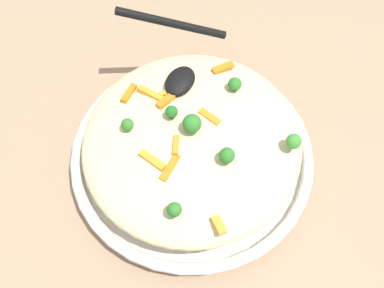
{
  "coord_description": "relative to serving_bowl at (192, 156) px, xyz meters",
  "views": [
    {
      "loc": [
        -0.28,
        -0.15,
        0.62
      ],
      "look_at": [
        0.0,
        0.0,
        0.06
      ],
      "focal_mm": 42.01,
      "sensor_mm": 36.0,
      "label": 1
    }
  ],
  "objects": [
    {
      "name": "broccoli_floret_2",
      "position": [
        0.01,
        0.04,
        0.09
      ],
      "size": [
        0.02,
        0.02,
        0.02
      ],
      "color": "#205B1C",
      "rests_on": "pasta_mound"
    },
    {
      "name": "carrot_piece_9",
      "position": [
        0.02,
        0.11,
        0.07
      ],
      "size": [
        0.03,
        0.01,
        0.01
      ],
      "primitive_type": "cube",
      "rotation": [
        0.0,
        0.0,
        0.02
      ],
      "color": "orange",
      "rests_on": "pasta_mound"
    },
    {
      "name": "carrot_piece_3",
      "position": [
        0.03,
        0.06,
        0.08
      ],
      "size": [
        0.03,
        0.02,
        0.01
      ],
      "primitive_type": "cube",
      "rotation": [
        0.0,
        0.0,
        5.94
      ],
      "color": "orange",
      "rests_on": "pasta_mound"
    },
    {
      "name": "carrot_piece_8",
      "position": [
        0.03,
        -0.01,
        0.08
      ],
      "size": [
        0.02,
        0.03,
        0.01
      ],
      "primitive_type": "cube",
      "rotation": [
        0.0,
        0.0,
        4.5
      ],
      "color": "orange",
      "rests_on": "pasta_mound"
    },
    {
      "name": "pasta_mound",
      "position": [
        0.0,
        0.0,
        0.04
      ],
      "size": [
        0.32,
        0.31,
        0.06
      ],
      "primitive_type": "ellipsoid",
      "color": "beige",
      "rests_on": "serving_bowl"
    },
    {
      "name": "broccoli_floret_1",
      "position": [
        -0.04,
        0.08,
        0.08
      ],
      "size": [
        0.02,
        0.02,
        0.02
      ],
      "color": "#296820",
      "rests_on": "pasta_mound"
    },
    {
      "name": "broccoli_floret_6",
      "position": [
        -0.11,
        -0.03,
        0.08
      ],
      "size": [
        0.02,
        0.02,
        0.02
      ],
      "color": "#296820",
      "rests_on": "pasta_mound"
    },
    {
      "name": "carrot_piece_1",
      "position": [
        0.05,
        0.06,
        0.07
      ],
      "size": [
        0.03,
        0.03,
        0.01
      ],
      "primitive_type": "cube",
      "rotation": [
        0.0,
        0.0,
        5.54
      ],
      "color": "orange",
      "rests_on": "pasta_mound"
    },
    {
      "name": "carrot_piece_0",
      "position": [
        -0.03,
        0.01,
        0.08
      ],
      "size": [
        0.03,
        0.02,
        0.01
      ],
      "primitive_type": "cube",
      "rotation": [
        0.0,
        0.0,
        0.41
      ],
      "color": "orange",
      "rests_on": "pasta_mound"
    },
    {
      "name": "carrot_piece_7",
      "position": [
        0.03,
        0.08,
        0.07
      ],
      "size": [
        0.01,
        0.04,
        0.01
      ],
      "primitive_type": "cube",
      "rotation": [
        0.0,
        0.0,
        1.49
      ],
      "color": "orange",
      "rests_on": "pasta_mound"
    },
    {
      "name": "broccoli_floret_4",
      "position": [
        -0.02,
        -0.06,
        0.09
      ],
      "size": [
        0.02,
        0.02,
        0.03
      ],
      "color": "#296820",
      "rests_on": "pasta_mound"
    },
    {
      "name": "serving_bowl",
      "position": [
        0.0,
        0.0,
        0.0
      ],
      "size": [
        0.36,
        0.36,
        0.04
      ],
      "color": "white",
      "rests_on": "ground_plane"
    },
    {
      "name": "carrot_piece_4",
      "position": [
        -0.06,
        0.03,
        0.07
      ],
      "size": [
        0.02,
        0.04,
        0.01
      ],
      "primitive_type": "cube",
      "rotation": [
        0.0,
        0.0,
        1.39
      ],
      "color": "orange",
      "rests_on": "pasta_mound"
    },
    {
      "name": "ground_plane",
      "position": [
        0.0,
        0.0,
        -0.02
      ],
      "size": [
        2.4,
        2.4,
        0.0
      ],
      "primitive_type": "plane",
      "color": "#9E7F60"
    },
    {
      "name": "carrot_piece_2",
      "position": [
        -0.06,
        -0.0,
        0.07
      ],
      "size": [
        0.04,
        0.01,
        0.01
      ],
      "primitive_type": "cube",
      "rotation": [
        0.0,
        0.0,
        3.13
      ],
      "color": "orange",
      "rests_on": "pasta_mound"
    },
    {
      "name": "broccoli_floret_5",
      "position": [
        0.09,
        -0.02,
        0.08
      ],
      "size": [
        0.02,
        0.02,
        0.02
      ],
      "color": "#296820",
      "rests_on": "pasta_mound"
    },
    {
      "name": "carrot_piece_5",
      "position": [
        0.12,
        0.01,
        0.07
      ],
      "size": [
        0.03,
        0.03,
        0.01
      ],
      "primitive_type": "cube",
      "rotation": [
        0.0,
        0.0,
        2.48
      ],
      "color": "orange",
      "rests_on": "pasta_mound"
    },
    {
      "name": "broccoli_floret_3",
      "position": [
        0.0,
        -0.0,
        0.09
      ],
      "size": [
        0.03,
        0.03,
        0.03
      ],
      "color": "#296820",
      "rests_on": "pasta_mound"
    },
    {
      "name": "broccoli_floret_0",
      "position": [
        0.04,
        -0.13,
        0.08
      ],
      "size": [
        0.02,
        0.02,
        0.03
      ],
      "color": "#377928",
      "rests_on": "pasta_mound"
    },
    {
      "name": "serving_spoon",
      "position": [
        0.09,
        0.07,
        0.09
      ],
      "size": [
        0.14,
        0.14,
        0.09
      ],
      "color": "black",
      "rests_on": "pasta_mound"
    },
    {
      "name": "carrot_piece_6",
      "position": [
        -0.1,
        -0.09,
        0.07
      ],
      "size": [
        0.02,
        0.03,
        0.01
      ],
      "primitive_type": "cube",
      "rotation": [
        0.0,
        0.0,
        0.9
      ],
      "color": "orange",
      "rests_on": "pasta_mound"
    }
  ]
}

